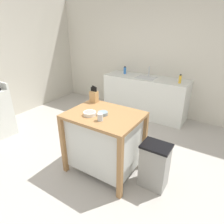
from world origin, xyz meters
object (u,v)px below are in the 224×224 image
at_px(knife_block, 94,96).
at_px(bottle_hand_soap, 125,70).
at_px(trash_bin, 154,165).
at_px(sink_faucet, 149,71).
at_px(bowl_ceramic_wide, 103,113).
at_px(kitchen_island, 104,140).
at_px(drinking_cup, 100,117).
at_px(bottle_dish_soap, 180,79).
at_px(bowl_stoneware_deep, 90,113).

relative_size(knife_block, bottle_hand_soap, 1.45).
bearing_deg(trash_bin, bottle_hand_soap, 127.80).
distance_m(trash_bin, sink_faucet, 2.50).
bearing_deg(knife_block, bowl_ceramic_wide, -39.45).
relative_size(kitchen_island, trash_bin, 1.55).
relative_size(kitchen_island, bottle_hand_soap, 5.55).
bearing_deg(drinking_cup, knife_block, 133.98).
relative_size(bottle_hand_soap, bottle_dish_soap, 0.98).
height_order(drinking_cup, bottle_dish_soap, bottle_dish_soap).
height_order(sink_faucet, bottle_dish_soap, sink_faucet).
bearing_deg(bowl_stoneware_deep, drinking_cup, -13.99).
distance_m(kitchen_island, bowl_stoneware_deep, 0.46).
bearing_deg(kitchen_island, bottle_hand_soap, 112.33).
distance_m(knife_block, bowl_ceramic_wide, 0.49).
bearing_deg(bowl_stoneware_deep, knife_block, 120.29).
height_order(kitchen_island, bowl_ceramic_wide, bowl_ceramic_wide).
distance_m(kitchen_island, drinking_cup, 0.49).
distance_m(sink_faucet, bottle_hand_soap, 0.59).
bearing_deg(bowl_stoneware_deep, bowl_ceramic_wide, 35.34).
bearing_deg(bowl_ceramic_wide, trash_bin, 8.96).
height_order(knife_block, bottle_dish_soap, knife_block).
distance_m(kitchen_island, bottle_hand_soap, 2.39).
distance_m(bowl_stoneware_deep, sink_faucet, 2.38).
relative_size(knife_block, drinking_cup, 2.77).
height_order(bottle_hand_soap, bottle_dish_soap, bottle_dish_soap).
relative_size(kitchen_island, knife_block, 3.84).
height_order(knife_block, bottle_hand_soap, knife_block).
xyz_separation_m(sink_faucet, bottle_hand_soap, (-0.58, -0.08, -0.03)).
distance_m(kitchen_island, bowl_ceramic_wide, 0.42).
xyz_separation_m(drinking_cup, trash_bin, (0.65, 0.26, -0.63)).
relative_size(bowl_stoneware_deep, bottle_dish_soap, 0.92).
xyz_separation_m(knife_block, sink_faucet, (0.06, 1.97, 0.01)).
xyz_separation_m(knife_block, bowl_stoneware_deep, (0.24, -0.41, -0.07)).
xyz_separation_m(knife_block, trash_bin, (1.10, -0.20, -0.68)).
height_order(bowl_stoneware_deep, trash_bin, bowl_stoneware_deep).
distance_m(bowl_ceramic_wide, bottle_hand_soap, 2.38).
distance_m(bottle_hand_soap, bottle_dish_soap, 1.34).
distance_m(bowl_stoneware_deep, trash_bin, 1.08).
xyz_separation_m(sink_faucet, bottle_dish_soap, (0.75, -0.21, -0.03)).
height_order(kitchen_island, bottle_dish_soap, bottle_dish_soap).
bearing_deg(bowl_stoneware_deep, kitchen_island, 45.58).
bearing_deg(bottle_hand_soap, sink_faucet, 7.80).
bearing_deg(bowl_ceramic_wide, knife_block, 140.55).
relative_size(bowl_ceramic_wide, sink_faucet, 0.60).
xyz_separation_m(kitchen_island, bowl_ceramic_wide, (0.01, -0.03, 0.42)).
xyz_separation_m(bowl_stoneware_deep, bottle_dish_soap, (0.57, 2.17, 0.05)).
height_order(bowl_ceramic_wide, drinking_cup, drinking_cup).
height_order(knife_block, sink_faucet, knife_block).
height_order(trash_bin, bottle_hand_soap, bottle_hand_soap).
xyz_separation_m(bowl_ceramic_wide, trash_bin, (0.72, 0.11, -0.61)).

